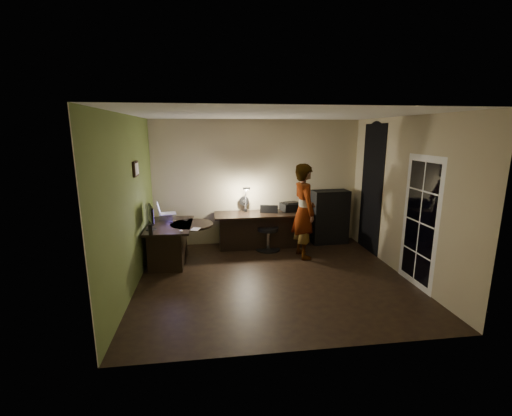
{
  "coord_description": "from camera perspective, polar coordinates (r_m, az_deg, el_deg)",
  "views": [
    {
      "loc": [
        -1.01,
        -5.35,
        2.44
      ],
      "look_at": [
        -0.15,
        1.05,
        1.0
      ],
      "focal_mm": 24.0,
      "sensor_mm": 36.0,
      "label": 1
    }
  ],
  "objects": [
    {
      "name": "desk_left",
      "position": [
        6.7,
        -13.99,
        -5.77
      ],
      "size": [
        0.83,
        1.32,
        0.75
      ],
      "primitive_type": "cube",
      "rotation": [
        0.0,
        0.0,
        -0.02
      ],
      "color": "black",
      "rests_on": "floor"
    },
    {
      "name": "notepad",
      "position": [
        6.16,
        -10.07,
        -3.51
      ],
      "size": [
        0.19,
        0.23,
        0.01
      ],
      "primitive_type": "cube",
      "rotation": [
        0.0,
        0.0,
        -0.28
      ],
      "color": "silver",
      "rests_on": "desk_left"
    },
    {
      "name": "office_chair",
      "position": [
        7.16,
        2.03,
        -3.49
      ],
      "size": [
        0.62,
        0.62,
        0.92
      ],
      "primitive_type": "cube",
      "rotation": [
        0.0,
        0.0,
        -0.24
      ],
      "color": "black",
      "rests_on": "floor"
    },
    {
      "name": "headphones",
      "position": [
        7.58,
        2.19,
        0.05
      ],
      "size": [
        0.21,
        0.14,
        0.09
      ],
      "primitive_type": "cube",
      "rotation": [
        0.0,
        0.0,
        0.36
      ],
      "color": "#255D86",
      "rests_on": "desk_right"
    },
    {
      "name": "laptop",
      "position": [
        6.91,
        -14.6,
        0.03
      ],
      "size": [
        0.4,
        0.38,
        0.24
      ],
      "primitive_type": "cube",
      "rotation": [
        0.0,
        0.0,
        0.18
      ],
      "color": "silver",
      "rests_on": "laptop_stand"
    },
    {
      "name": "phone",
      "position": [
        6.82,
        -11.58,
        -1.99
      ],
      "size": [
        0.08,
        0.12,
        0.01
      ],
      "primitive_type": "cube",
      "rotation": [
        0.0,
        0.0,
        -0.17
      ],
      "color": "black",
      "rests_on": "desk_left"
    },
    {
      "name": "laptop_stand",
      "position": [
        6.95,
        -14.52,
        -1.43
      ],
      "size": [
        0.3,
        0.27,
        0.11
      ],
      "primitive_type": "cube",
      "rotation": [
        0.0,
        0.0,
        -0.19
      ],
      "color": "silver",
      "rests_on": "desk_left"
    },
    {
      "name": "wall_back",
      "position": [
        7.5,
        0.16,
        4.22
      ],
      "size": [
        4.5,
        0.01,
        2.7
      ],
      "primitive_type": "cube",
      "color": "tan",
      "rests_on": "floor"
    },
    {
      "name": "printer",
      "position": [
        7.53,
        5.84,
        0.28
      ],
      "size": [
        0.48,
        0.42,
        0.18
      ],
      "primitive_type": "cube",
      "rotation": [
        0.0,
        0.0,
        0.25
      ],
      "color": "black",
      "rests_on": "desk_right"
    },
    {
      "name": "speaker",
      "position": [
        5.99,
        -17.16,
        -3.45
      ],
      "size": [
        0.09,
        0.09,
        0.19
      ],
      "primitive_type": "cylinder",
      "rotation": [
        0.0,
        0.0,
        -0.29
      ],
      "color": "black",
      "rests_on": "desk_left"
    },
    {
      "name": "wall_left",
      "position": [
        5.6,
        -20.33,
        0.55
      ],
      "size": [
        0.01,
        4.0,
        2.7
      ],
      "primitive_type": "cube",
      "color": "tan",
      "rests_on": "floor"
    },
    {
      "name": "pen",
      "position": [
        6.7,
        -13.93,
        -2.36
      ],
      "size": [
        0.08,
        0.14,
        0.01
      ],
      "primitive_type": "cube",
      "rotation": [
        0.0,
        0.0,
        0.48
      ],
      "color": "black",
      "rests_on": "desk_left"
    },
    {
      "name": "desk_right",
      "position": [
        7.36,
        0.96,
        -3.73
      ],
      "size": [
        2.01,
        0.73,
        0.75
      ],
      "primitive_type": "cube",
      "rotation": [
        0.0,
        0.0,
        0.01
      ],
      "color": "black",
      "rests_on": "floor"
    },
    {
      "name": "cabinet",
      "position": [
        7.78,
        12.15,
        -1.45
      ],
      "size": [
        0.81,
        0.44,
        1.19
      ],
      "primitive_type": "cube",
      "rotation": [
        0.0,
        0.0,
        0.06
      ],
      "color": "black",
      "rests_on": "floor"
    },
    {
      "name": "green_wall_overlay",
      "position": [
        5.6,
        -20.18,
        0.55
      ],
      "size": [
        0.0,
        4.0,
        2.7
      ],
      "primitive_type": "cube",
      "color": "#53672D",
      "rests_on": "floor"
    },
    {
      "name": "mouse",
      "position": [
        6.07,
        -12.36,
        -3.73
      ],
      "size": [
        0.06,
        0.09,
        0.03
      ],
      "primitive_type": "ellipsoid",
      "rotation": [
        0.0,
        0.0,
        0.07
      ],
      "color": "silver",
      "rests_on": "desk_left"
    },
    {
      "name": "monitor",
      "position": [
        6.3,
        -17.21,
        -2.09
      ],
      "size": [
        0.22,
        0.48,
        0.31
      ],
      "primitive_type": "cube",
      "rotation": [
        0.0,
        0.0,
        0.27
      ],
      "color": "black",
      "rests_on": "desk_left"
    },
    {
      "name": "framed_picture",
      "position": [
        5.95,
        -19.45,
        6.17
      ],
      "size": [
        0.04,
        0.3,
        0.25
      ],
      "primitive_type": "cube",
      "color": "black",
      "rests_on": "wall_left"
    },
    {
      "name": "desk_lamp",
      "position": [
        7.35,
        -1.75,
        1.62
      ],
      "size": [
        0.18,
        0.28,
        0.58
      ],
      "primitive_type": "cube",
      "rotation": [
        0.0,
        0.0,
        -0.14
      ],
      "color": "black",
      "rests_on": "desk_right"
    },
    {
      "name": "person",
      "position": [
        6.72,
        7.99,
        -0.54
      ],
      "size": [
        0.52,
        0.71,
        1.86
      ],
      "primitive_type": "imported",
      "rotation": [
        0.0,
        0.0,
        1.69
      ],
      "color": "#D8A88C",
      "rests_on": "floor"
    },
    {
      "name": "floor",
      "position": [
        5.97,
        2.83,
        -11.63
      ],
      "size": [
        4.5,
        4.0,
        0.01
      ],
      "primitive_type": "cube",
      "color": "black",
      "rests_on": "ground"
    },
    {
      "name": "french_door",
      "position": [
        5.96,
        25.65,
        -2.18
      ],
      "size": [
        0.02,
        0.92,
        2.1
      ],
      "primitive_type": "cube",
      "color": "white",
      "rests_on": "floor"
    },
    {
      "name": "wall_front",
      "position": [
        3.66,
        8.79,
        -4.91
      ],
      "size": [
        4.5,
        0.01,
        2.7
      ],
      "primitive_type": "cube",
      "color": "tan",
      "rests_on": "floor"
    },
    {
      "name": "wall_right",
      "position": [
        6.36,
        23.38,
        1.67
      ],
      "size": [
        0.01,
        4.0,
        2.7
      ],
      "primitive_type": "cube",
      "color": "tan",
      "rests_on": "floor"
    },
    {
      "name": "arched_doorway",
      "position": [
        7.36,
        18.69,
        2.99
      ],
      "size": [
        0.01,
        0.9,
        2.6
      ],
      "primitive_type": "cube",
      "color": "black",
      "rests_on": "floor"
    },
    {
      "name": "desk_fan",
      "position": [
        7.46,
        -1.99,
        0.76
      ],
      "size": [
        0.22,
        0.14,
        0.32
      ],
      "primitive_type": "cube",
      "rotation": [
        0.0,
        0.0,
        -0.12
      ],
      "color": "black",
      "rests_on": "desk_right"
    },
    {
      "name": "ceiling",
      "position": [
        5.45,
        3.15,
        15.33
      ],
      "size": [
        4.5,
        4.0,
        0.01
      ],
      "primitive_type": "cube",
      "color": "silver",
      "rests_on": "floor"
    }
  ]
}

